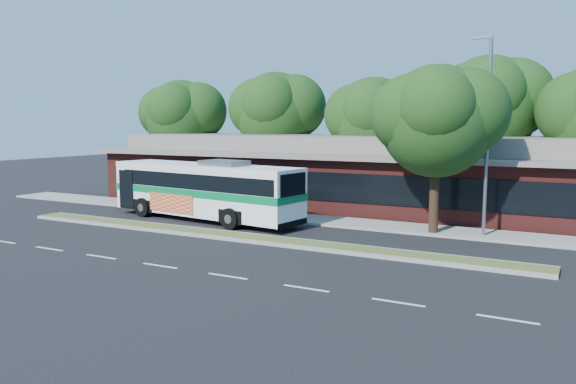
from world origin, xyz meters
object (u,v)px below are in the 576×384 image
object	(u,v)px
transit_bus	(205,187)
lamp_post	(487,130)
sidewalk_tree	(445,119)
sedan	(160,192)

from	to	relation	value
transit_bus	lamp_post	bearing A→B (deg)	16.54
lamp_post	transit_bus	world-z (taller)	lamp_post
lamp_post	sidewalk_tree	size ratio (longest dim) A/B	1.15
lamp_post	transit_bus	xyz separation A→B (m)	(-14.01, -2.21, -3.07)
sedan	sidewalk_tree	distance (m)	19.70
lamp_post	sidewalk_tree	xyz separation A→B (m)	(-1.80, -0.25, 0.52)
transit_bus	sedan	size ratio (longest dim) A/B	2.56
sedan	sidewalk_tree	xyz separation A→B (m)	(19.00, -2.13, 4.75)
lamp_post	sedan	world-z (taller)	lamp_post
lamp_post	sedan	distance (m)	21.30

